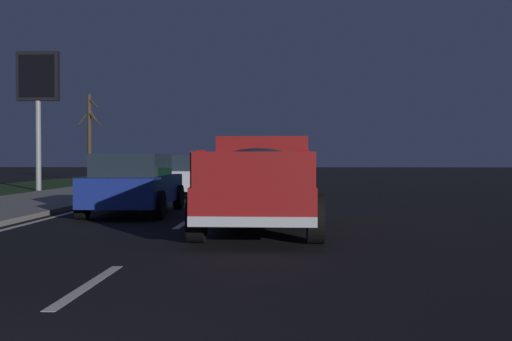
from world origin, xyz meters
TOP-DOWN VIEW (x-y plane):
  - ground at (27.00, 0.00)m, footprint 144.00×144.00m
  - sidewalk_shoulder at (27.00, 5.70)m, footprint 108.00×4.00m
  - grass_verge at (27.00, 10.70)m, footprint 108.00×6.00m
  - lane_markings at (29.40, 2.51)m, footprint 108.01×3.54m
  - pickup_truck at (9.26, -1.75)m, footprint 5.45×2.34m
  - sedan_green at (28.32, -1.56)m, footprint 4.42×2.05m
  - sedan_blue at (12.69, 1.64)m, footprint 4.43×2.08m
  - sedan_white at (20.22, 1.87)m, footprint 4.41×2.04m
  - sedan_silver at (39.60, 1.64)m, footprint 4.45×2.10m
  - gas_price_sign at (24.01, 8.74)m, footprint 0.27×1.90m
  - bare_tree_far at (37.10, 10.61)m, footprint 0.87×1.73m

SIDE VIEW (x-z plane):
  - ground at x=27.00m, z-range 0.00..0.00m
  - grass_verge at x=27.00m, z-range 0.00..0.01m
  - lane_markings at x=29.40m, z-range 0.00..0.01m
  - sidewalk_shoulder at x=27.00m, z-range 0.00..0.12m
  - sedan_green at x=28.32m, z-range 0.01..1.55m
  - sedan_blue at x=12.69m, z-range 0.01..1.55m
  - sedan_white at x=20.22m, z-range 0.01..1.55m
  - sedan_silver at x=39.60m, z-range 0.01..1.55m
  - pickup_truck at x=9.26m, z-range 0.05..1.92m
  - bare_tree_far at x=37.10m, z-range 0.15..5.81m
  - gas_price_sign at x=24.01m, z-range 1.52..7.71m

